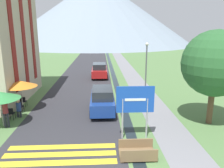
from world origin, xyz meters
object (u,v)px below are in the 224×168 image
object	(u,v)px
person_standing_terrace	(5,111)
road_sign	(135,104)
cafe_chair_near_left	(5,114)
tree_by_path	(215,64)
cafe_umbrella_front_green	(0,95)
cafe_chair_near_right	(11,113)
cafe_chair_far_left	(23,101)
person_seated_near	(19,108)
footbridge	(137,152)
parked_car_far	(99,70)
parked_car_near	(102,100)
cafe_umbrella_middle_orange	(20,84)
cafe_chair_middle	(20,106)
streetlamp	(146,64)

from	to	relation	value
person_standing_terrace	road_sign	bearing A→B (deg)	-13.29
cafe_chair_near_left	tree_by_path	size ratio (longest dim) A/B	0.14
cafe_umbrella_front_green	person_standing_terrace	bearing A→B (deg)	-32.93
cafe_chair_near_right	person_standing_terrace	distance (m)	1.26
cafe_chair_far_left	cafe_umbrella_front_green	distance (m)	3.73
cafe_chair_near_left	cafe_chair_far_left	bearing A→B (deg)	65.45
road_sign	person_seated_near	distance (m)	8.33
footbridge	parked_car_far	xyz separation A→B (m)	(-1.86, 18.01, 0.68)
road_sign	cafe_umbrella_front_green	xyz separation A→B (m)	(-7.98, 2.01, -0.00)
cafe_umbrella_front_green	person_seated_near	xyz separation A→B (m)	(0.50, 1.39, -1.31)
parked_car_near	parked_car_far	distance (m)	11.98
road_sign	person_standing_terrace	bearing A→B (deg)	166.71
person_seated_near	parked_car_near	bearing A→B (deg)	7.73
road_sign	person_standing_terrace	distance (m)	7.94
parked_car_far	cafe_umbrella_middle_orange	distance (m)	12.80
road_sign	parked_car_far	xyz separation A→B (m)	(-2.00, 16.17, -1.09)
cafe_chair_middle	cafe_chair_far_left	world-z (taller)	same
cafe_umbrella_front_green	person_standing_terrace	xyz separation A→B (m)	(0.31, -0.20, -0.95)
cafe_umbrella_front_green	streetlamp	xyz separation A→B (m)	(10.24, 6.17, 0.87)
parked_car_far	cafe_chair_near_left	bearing A→B (deg)	-114.56
cafe_chair_middle	cafe_chair_near_left	world-z (taller)	same
parked_car_near	person_standing_terrace	bearing A→B (deg)	-158.18
cafe_chair_near_left	cafe_umbrella_front_green	xyz separation A→B (m)	(0.15, -0.73, 1.48)
footbridge	cafe_chair_near_right	bearing A→B (deg)	148.16
footbridge	cafe_chair_near_right	size ratio (longest dim) A/B	2.00
road_sign	cafe_umbrella_middle_orange	size ratio (longest dim) A/B	1.27
tree_by_path	person_standing_terrace	bearing A→B (deg)	179.86
cafe_chair_middle	tree_by_path	size ratio (longest dim) A/B	0.14
cafe_chair_near_right	cafe_chair_far_left	world-z (taller)	same
cafe_chair_far_left	cafe_umbrella_front_green	xyz separation A→B (m)	(-0.11, -3.42, 1.48)
tree_by_path	cafe_chair_near_right	bearing A→B (deg)	174.89
footbridge	streetlamp	bearing A→B (deg)	76.55
cafe_umbrella_front_green	cafe_umbrella_middle_orange	size ratio (longest dim) A/B	1.02
parked_car_far	cafe_chair_near_right	bearing A→B (deg)	-113.88
cafe_umbrella_middle_orange	streetlamp	world-z (taller)	streetlamp
road_sign	cafe_chair_middle	distance (m)	8.93
parked_car_far	tree_by_path	bearing A→B (deg)	-63.62
road_sign	person_standing_terrace	xyz separation A→B (m)	(-7.67, 1.81, -0.96)
person_standing_terrace	person_seated_near	world-z (taller)	person_standing_terrace
person_seated_near	tree_by_path	world-z (taller)	tree_by_path
cafe_chair_near_right	cafe_umbrella_front_green	size ratio (longest dim) A/B	0.35
cafe_chair_far_left	footbridge	bearing A→B (deg)	-34.08
cafe_chair_near_left	cafe_chair_middle	bearing A→B (deg)	55.53
parked_car_far	cafe_chair_near_right	size ratio (longest dim) A/B	5.19
parked_car_near	person_seated_near	size ratio (longest dim) A/B	3.36
cafe_chair_far_left	person_standing_terrace	distance (m)	3.67
cafe_chair_far_left	streetlamp	distance (m)	10.76
road_sign	tree_by_path	bearing A→B (deg)	19.11
parked_car_near	tree_by_path	bearing A→B (deg)	-19.29
person_seated_near	cafe_umbrella_front_green	bearing A→B (deg)	-109.62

